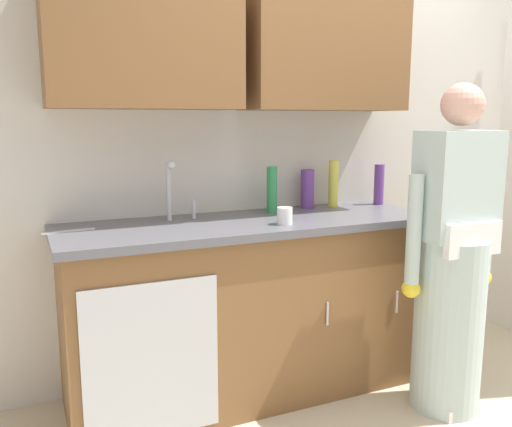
{
  "coord_description": "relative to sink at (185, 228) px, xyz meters",
  "views": [
    {
      "loc": [
        -1.62,
        -1.8,
        1.45
      ],
      "look_at": [
        -0.59,
        0.55,
        1.0
      ],
      "focal_mm": 37.66,
      "sensor_mm": 36.0,
      "label": 1
    }
  ],
  "objects": [
    {
      "name": "sink",
      "position": [
        0.0,
        0.0,
        0.0
      ],
      "size": [
        0.5,
        0.36,
        0.35
      ],
      "color": "#B7BABF",
      "rests_on": "counter_cabinet"
    },
    {
      "name": "bottle_dish_liquid",
      "position": [
        0.8,
        0.21,
        0.13
      ],
      "size": [
        0.08,
        0.08,
        0.22
      ],
      "primitive_type": "cylinder",
      "color": "#66388C",
      "rests_on": "countertop"
    },
    {
      "name": "bottle_water_tall",
      "position": [
        0.96,
        0.19,
        0.15
      ],
      "size": [
        0.06,
        0.06,
        0.28
      ],
      "primitive_type": "cylinder",
      "color": "#D8D14C",
      "rests_on": "countertop"
    },
    {
      "name": "counter_cabinet",
      "position": [
        0.35,
        -0.01,
        -0.48
      ],
      "size": [
        1.9,
        0.62,
        0.9
      ],
      "color": "brown",
      "rests_on": "ground"
    },
    {
      "name": "knife_on_counter",
      "position": [
        -0.54,
        0.06,
        0.02
      ],
      "size": [
        0.24,
        0.06,
        0.01
      ],
      "primitive_type": "cube",
      "rotation": [
        0.0,
        0.0,
        0.14
      ],
      "color": "silver",
      "rests_on": "countertop"
    },
    {
      "name": "kitchen_wall_with_uppers",
      "position": [
        0.76,
        0.29,
        0.55
      ],
      "size": [
        4.8,
        0.44,
        2.7
      ],
      "color": "beige",
      "rests_on": "ground"
    },
    {
      "name": "bottle_cleaner_spray",
      "position": [
        1.27,
        0.15,
        0.14
      ],
      "size": [
        0.06,
        0.06,
        0.24
      ],
      "primitive_type": "cylinder",
      "color": "#66388C",
      "rests_on": "countertop"
    },
    {
      "name": "countertop",
      "position": [
        0.35,
        -0.01,
        -0.01
      ],
      "size": [
        1.96,
        0.66,
        0.04
      ],
      "primitive_type": "cube",
      "color": "#595960",
      "rests_on": "counter_cabinet"
    },
    {
      "name": "person_at_sink",
      "position": [
        1.19,
        -0.56,
        -0.23
      ],
      "size": [
        0.55,
        0.34,
        1.62
      ],
      "color": "white",
      "rests_on": "ground"
    },
    {
      "name": "bottle_water_short",
      "position": [
        0.54,
        0.15,
        0.14
      ],
      "size": [
        0.06,
        0.06,
        0.25
      ],
      "primitive_type": "cylinder",
      "color": "#2D8C4C",
      "rests_on": "countertop"
    },
    {
      "name": "cup_by_sink",
      "position": [
        0.46,
        -0.18,
        0.06
      ],
      "size": [
        0.08,
        0.08,
        0.08
      ],
      "primitive_type": "cylinder",
      "color": "white",
      "rests_on": "countertop"
    }
  ]
}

